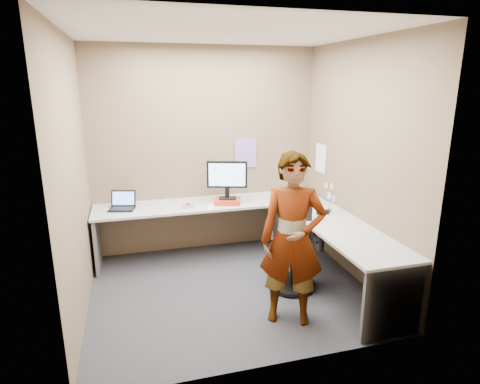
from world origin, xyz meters
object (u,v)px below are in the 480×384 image
object	(u,v)px
office_chair	(293,251)
person	(292,240)
monitor	(227,177)
desk	(257,225)

from	to	relation	value
office_chair	person	distance (m)	0.80
monitor	office_chair	size ratio (longest dim) A/B	0.50
desk	office_chair	bearing A→B (deg)	-59.92
desk	person	size ratio (longest dim) A/B	1.81
desk	person	world-z (taller)	person
desk	office_chair	distance (m)	0.57
desk	office_chair	xyz separation A→B (m)	(0.27, -0.47, -0.18)
monitor	person	xyz separation A→B (m)	(0.23, -1.60, -0.26)
office_chair	person	world-z (taller)	person
monitor	desk	bearing A→B (deg)	-46.58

